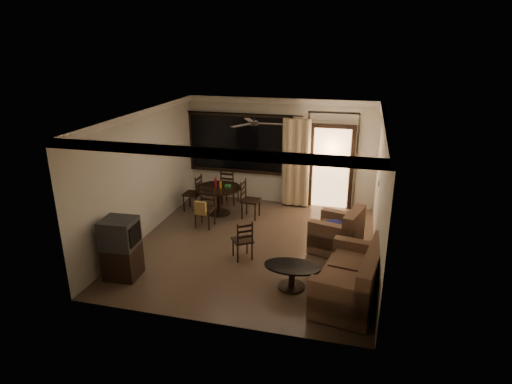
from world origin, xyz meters
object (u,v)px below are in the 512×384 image
(dining_chair_north, at_px, (230,194))
(tv_cabinet, at_px, (121,248))
(sofa, at_px, (353,280))
(coffee_table, at_px, (292,273))
(dining_table, at_px, (219,193))
(dining_chair_east, at_px, (250,207))
(armchair, at_px, (339,234))
(dining_chair_south, at_px, (205,215))
(side_chair, at_px, (243,247))
(dining_chair_west, at_px, (193,200))

(dining_chair_north, bearing_deg, tv_cabinet, 83.02)
(sofa, bearing_deg, coffee_table, -176.96)
(coffee_table, bearing_deg, tv_cabinet, -172.99)
(dining_chair_north, xyz_separation_m, tv_cabinet, (-0.79, -4.10, 0.30))
(dining_table, height_order, dining_chair_north, dining_chair_north)
(dining_chair_north, distance_m, coffee_table, 4.38)
(dining_chair_east, relative_size, armchair, 0.84)
(dining_chair_east, height_order, sofa, sofa)
(dining_chair_south, bearing_deg, side_chair, -41.01)
(armchair, bearing_deg, tv_cabinet, -137.02)
(dining_table, relative_size, sofa, 0.60)
(coffee_table, relative_size, side_chair, 1.19)
(dining_chair_east, height_order, side_chair, dining_chair_east)
(tv_cabinet, bearing_deg, dining_chair_north, 75.51)
(armchair, bearing_deg, side_chair, -141.39)
(tv_cabinet, relative_size, coffee_table, 1.16)
(dining_chair_south, height_order, sofa, sofa)
(dining_chair_west, bearing_deg, tv_cabinet, 3.72)
(tv_cabinet, bearing_deg, coffee_table, 3.40)
(dining_chair_south, xyz_separation_m, coffee_table, (2.43, -2.12, -0.01))
(dining_chair_south, relative_size, dining_chair_north, 1.00)
(dining_table, height_order, sofa, sofa)
(armchair, relative_size, side_chair, 1.35)
(dining_chair_north, distance_m, side_chair, 3.11)
(dining_chair_south, distance_m, dining_chair_north, 1.60)
(dining_chair_east, relative_size, sofa, 0.50)
(dining_chair_south, relative_size, coffee_table, 0.95)
(dining_chair_west, height_order, side_chair, dining_chair_west)
(dining_table, distance_m, dining_chair_west, 0.78)
(sofa, relative_size, coffee_table, 1.90)
(dining_table, xyz_separation_m, dining_chair_west, (-0.72, 0.06, -0.27))
(tv_cabinet, distance_m, sofa, 4.18)
(dining_chair_south, bearing_deg, dining_chair_east, 45.70)
(dining_chair_west, height_order, sofa, sofa)
(dining_chair_east, xyz_separation_m, dining_chair_north, (-0.78, 0.80, 0.00))
(dining_chair_west, bearing_deg, sofa, 56.68)
(tv_cabinet, height_order, coffee_table, tv_cabinet)
(dining_chair_east, bearing_deg, sofa, -135.61)
(dining_chair_west, bearing_deg, dining_table, 89.50)
(sofa, bearing_deg, dining_table, 147.71)
(tv_cabinet, relative_size, armchair, 1.02)
(dining_chair_east, bearing_deg, armchair, -115.77)
(dining_chair_east, height_order, coffee_table, dining_chair_east)
(armchair, height_order, side_chair, armchair)
(dining_table, relative_size, side_chair, 1.34)
(dining_chair_west, xyz_separation_m, side_chair, (1.95, -2.20, -0.03))
(dining_chair_south, distance_m, side_chair, 1.82)
(dining_chair_west, height_order, tv_cabinet, tv_cabinet)
(tv_cabinet, xyz_separation_m, armchair, (3.81, 2.02, -0.19))
(dining_chair_west, distance_m, dining_chair_east, 1.56)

